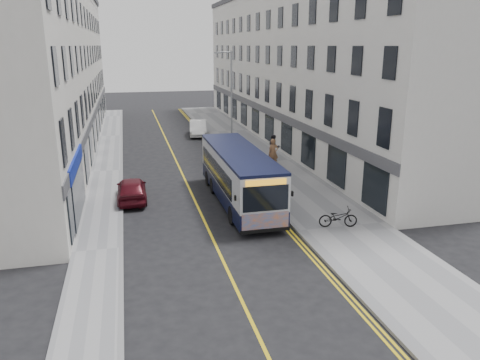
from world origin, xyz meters
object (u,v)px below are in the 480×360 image
streetlamp (230,101)px  pedestrian_far (274,148)px  pedestrian_near (273,153)px  car_maroon (132,189)px  bicycle (338,217)px  car_white (198,128)px  city_bus (239,174)px

streetlamp → pedestrian_far: bearing=-35.4°
pedestrian_near → car_maroon: (-9.82, -4.96, -0.44)m
pedestrian_near → bicycle: bearing=-90.5°
car_white → car_maroon: 19.74m
car_maroon → streetlamp: bearing=-130.8°
city_bus → bicycle: (3.64, -4.87, -1.03)m
streetlamp → city_bus: bearing=-100.2°
bicycle → car_white: bearing=17.9°
streetlamp → bicycle: 15.81m
car_maroon → car_white: bearing=-109.0°
pedestrian_near → pedestrian_far: (0.57, 1.66, -0.02)m
pedestrian_far → car_maroon: 12.33m
car_white → pedestrian_near: bearing=-68.7°
streetlamp → bicycle: size_ratio=4.41×
streetlamp → city_bus: streetlamp is taller
bicycle → pedestrian_far: bearing=7.2°
streetlamp → pedestrian_far: streetlamp is taller
pedestrian_far → city_bus: bearing=-123.1°
city_bus → pedestrian_far: size_ratio=5.21×
pedestrian_far → car_white: 12.59m
bicycle → car_maroon: bearing=66.4°
streetlamp → pedestrian_near: 5.40m
pedestrian_near → car_maroon: pedestrian_near is taller
pedestrian_far → bicycle: bearing=-98.4°
city_bus → pedestrian_far: 9.60m
pedestrian_near → pedestrian_far: 1.75m
streetlamp → bicycle: bearing=-83.3°
city_bus → bicycle: size_ratio=5.63×
city_bus → streetlamp: bearing=79.8°
city_bus → pedestrian_near: (4.11, 6.71, -0.51)m
pedestrian_far → car_white: pedestrian_far is taller
car_white → city_bus: bearing=-84.5°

